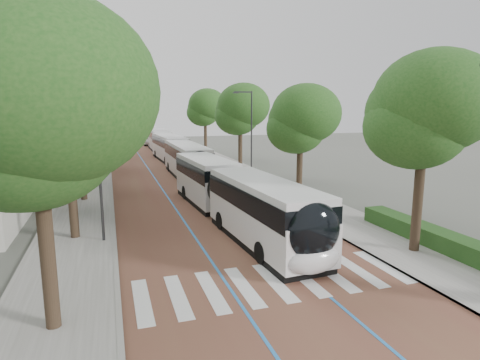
% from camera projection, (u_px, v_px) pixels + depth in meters
% --- Properties ---
extents(ground, '(160.00, 160.00, 0.00)m').
position_uv_depth(ground, '(280.00, 294.00, 14.53)').
color(ground, '#51544C').
rests_on(ground, ground).
extents(road, '(11.00, 140.00, 0.02)m').
position_uv_depth(road, '(155.00, 160.00, 51.92)').
color(road, brown).
rests_on(road, ground).
extents(sidewalk_left, '(4.00, 140.00, 0.12)m').
position_uv_depth(sidewalk_left, '(94.00, 162.00, 49.61)').
color(sidewalk_left, gray).
rests_on(sidewalk_left, ground).
extents(sidewalk_right, '(4.00, 140.00, 0.12)m').
position_uv_depth(sidewalk_right, '(211.00, 157.00, 54.21)').
color(sidewalk_right, gray).
rests_on(sidewalk_right, ground).
extents(kerb_left, '(0.20, 140.00, 0.14)m').
position_uv_depth(kerb_left, '(110.00, 161.00, 50.19)').
color(kerb_left, gray).
rests_on(kerb_left, ground).
extents(kerb_right, '(0.20, 140.00, 0.14)m').
position_uv_depth(kerb_right, '(197.00, 157.00, 53.63)').
color(kerb_right, gray).
rests_on(kerb_right, ground).
extents(zebra_crossing, '(10.55, 3.60, 0.01)m').
position_uv_depth(zebra_crossing, '(274.00, 282.00, 15.52)').
color(zebra_crossing, silver).
rests_on(zebra_crossing, ground).
extents(lane_line_left, '(0.12, 126.00, 0.01)m').
position_uv_depth(lane_line_left, '(142.00, 160.00, 51.42)').
color(lane_line_left, '#2778C7').
rests_on(lane_line_left, road).
extents(lane_line_right, '(0.12, 126.00, 0.01)m').
position_uv_depth(lane_line_right, '(167.00, 159.00, 52.41)').
color(lane_line_right, '#2778C7').
rests_on(lane_line_right, road).
extents(hedge, '(1.20, 14.00, 0.80)m').
position_uv_depth(hedge, '(474.00, 253.00, 17.23)').
color(hedge, '#1B4518').
rests_on(hedge, sidewalk_right).
extents(streetlight_far, '(1.82, 0.20, 8.00)m').
position_uv_depth(streetlight_far, '(250.00, 128.00, 36.26)').
color(streetlight_far, '#2D2D2F').
rests_on(streetlight_far, sidewalk_right).
extents(lamp_post_left, '(0.14, 0.14, 8.00)m').
position_uv_depth(lamp_post_left, '(99.00, 161.00, 19.40)').
color(lamp_post_left, '#2D2D2F').
rests_on(lamp_post_left, sidewalk_left).
extents(trees_left, '(6.32, 60.73, 10.00)m').
position_uv_depth(trees_left, '(81.00, 106.00, 30.93)').
color(trees_left, black).
rests_on(trees_left, ground).
extents(trees_right, '(5.54, 47.35, 8.73)m').
position_uv_depth(trees_right, '(258.00, 113.00, 36.98)').
color(trees_right, black).
rests_on(trees_right, ground).
extents(lead_bus, '(3.66, 18.52, 3.20)m').
position_uv_depth(lead_bus, '(235.00, 196.00, 23.09)').
color(lead_bus, black).
rests_on(lead_bus, ground).
extents(bus_queued_0, '(2.60, 12.41, 3.20)m').
position_uv_depth(bus_queued_0, '(188.00, 161.00, 38.34)').
color(bus_queued_0, silver).
rests_on(bus_queued_0, ground).
extents(bus_queued_1, '(3.04, 12.49, 3.20)m').
position_uv_depth(bus_queued_1, '(170.00, 148.00, 50.06)').
color(bus_queued_1, silver).
rests_on(bus_queued_1, ground).
extents(bus_queued_2, '(2.60, 12.41, 3.20)m').
position_uv_depth(bus_queued_2, '(160.00, 141.00, 61.74)').
color(bus_queued_2, silver).
rests_on(bus_queued_2, ground).
extents(bus_queued_3, '(3.02, 12.49, 3.20)m').
position_uv_depth(bus_queued_3, '(149.00, 135.00, 74.46)').
color(bus_queued_3, silver).
rests_on(bus_queued_3, ground).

